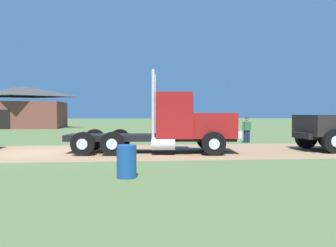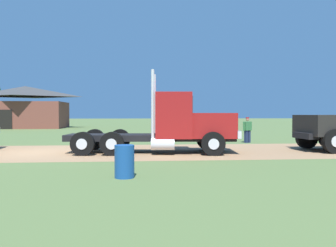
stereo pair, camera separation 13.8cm
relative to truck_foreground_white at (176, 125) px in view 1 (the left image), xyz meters
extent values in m
plane|color=#566B39|center=(-6.25, 0.61, -1.26)|extent=(200.00, 200.00, 0.00)
cube|color=#9C7651|center=(-6.25, 0.61, -1.26)|extent=(120.00, 6.69, 0.01)
cube|color=black|center=(-1.15, 0.12, -0.56)|extent=(7.76, 2.26, 0.28)
cube|color=maroon|center=(1.68, -0.13, 0.00)|extent=(2.15, 2.26, 1.12)
cube|color=silver|center=(2.71, -0.22, -0.38)|extent=(0.36, 2.30, 0.32)
cube|color=maroon|center=(-0.09, 0.02, 0.45)|extent=(1.78, 2.53, 2.03)
cube|color=#2D3D4C|center=(0.72, -0.05, 0.86)|extent=(0.21, 1.99, 0.89)
cylinder|color=silver|center=(-0.91, 1.05, 0.94)|extent=(0.14, 0.14, 3.00)
cylinder|color=silver|center=(-1.08, -0.84, 0.94)|extent=(0.14, 0.14, 3.00)
cylinder|color=silver|center=(-0.65, -0.98, -0.78)|extent=(1.04, 0.61, 0.52)
cylinder|color=black|center=(1.69, 1.07, -0.75)|extent=(1.04, 0.39, 1.02)
cylinder|color=silver|center=(1.70, 1.23, -0.75)|extent=(0.46, 0.08, 0.46)
cylinder|color=black|center=(1.48, -1.32, -0.75)|extent=(1.04, 0.39, 1.02)
cylinder|color=silver|center=(1.46, -1.48, -0.75)|extent=(0.46, 0.08, 0.46)
cylinder|color=black|center=(-3.86, 1.56, -0.75)|extent=(1.04, 0.39, 1.02)
cylinder|color=silver|center=(-3.84, 1.72, -0.75)|extent=(0.46, 0.08, 0.46)
cylinder|color=black|center=(-4.07, -0.83, -0.75)|extent=(1.04, 0.39, 1.02)
cylinder|color=silver|center=(-4.08, -0.99, -0.75)|extent=(0.46, 0.08, 0.46)
cylinder|color=black|center=(-2.61, 1.45, -0.75)|extent=(1.04, 0.39, 1.02)
cylinder|color=silver|center=(-2.60, 1.61, -0.75)|extent=(0.46, 0.08, 0.46)
cylinder|color=black|center=(-2.82, -0.94, -0.75)|extent=(1.04, 0.39, 1.02)
cylinder|color=silver|center=(-2.84, -1.10, -0.75)|extent=(0.46, 0.08, 0.46)
cube|color=black|center=(7.74, 0.10, -0.03)|extent=(3.26, 2.45, 0.98)
cylinder|color=black|center=(6.91, 1.20, -0.71)|extent=(1.12, 0.36, 1.11)
cylinder|color=silver|center=(6.90, 1.36, -0.71)|extent=(0.50, 0.07, 0.50)
cylinder|color=black|center=(7.03, -1.08, -0.71)|extent=(1.12, 0.36, 1.11)
cylinder|color=silver|center=(7.03, -1.24, -0.71)|extent=(0.50, 0.07, 0.50)
cylinder|color=black|center=(8.15, 1.27, -0.71)|extent=(1.12, 0.36, 1.11)
cylinder|color=silver|center=(8.15, 1.43, -0.71)|extent=(0.50, 0.07, 0.50)
cube|color=#33723F|center=(4.96, 4.80, -0.24)|extent=(0.56, 0.45, 0.54)
sphere|color=tan|center=(4.96, 4.80, 0.18)|extent=(0.21, 0.21, 0.21)
cylinder|color=maroon|center=(4.96, 4.80, 0.27)|extent=(0.22, 0.22, 0.06)
cube|color=#1E284C|center=(4.86, 4.75, -0.88)|extent=(0.22, 0.23, 0.76)
cube|color=#1E284C|center=(5.05, 4.84, -0.88)|extent=(0.22, 0.23, 0.76)
cylinder|color=#33723F|center=(4.69, 4.66, -0.26)|extent=(0.10, 0.10, 0.51)
cylinder|color=#33723F|center=(5.22, 4.93, -0.26)|extent=(0.10, 0.10, 0.51)
cylinder|color=#19478C|center=(-2.09, -5.99, -0.80)|extent=(0.55, 0.55, 0.92)
cube|color=brown|center=(-15.42, 27.37, 0.33)|extent=(9.30, 6.05, 3.18)
pyramid|color=#3D3D3D|center=(-15.42, 27.37, 3.20)|extent=(9.76, 6.35, 1.28)
cube|color=black|center=(-16.81, 24.32, -0.16)|extent=(1.80, 0.06, 2.20)
camera|label=1|loc=(-1.83, -15.58, 0.55)|focal=36.56mm
camera|label=2|loc=(-1.69, -15.60, 0.55)|focal=36.56mm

